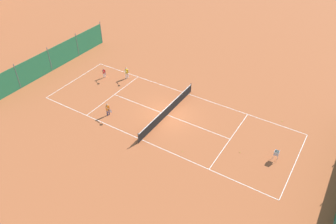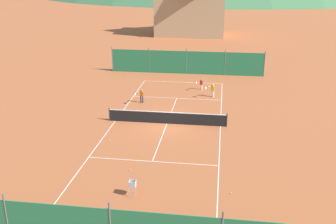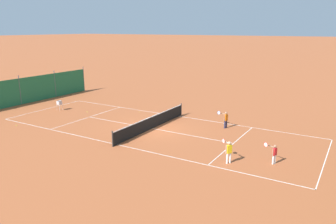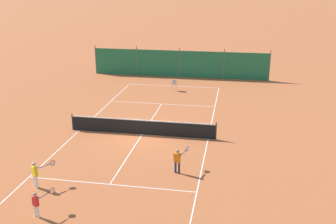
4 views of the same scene
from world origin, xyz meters
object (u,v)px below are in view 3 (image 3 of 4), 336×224
Objects in this scene: ball_hopper at (59,103)px; player_near_baseline at (274,152)px; tennis_net at (152,122)px; tennis_ball_mid_court at (16,125)px; tennis_ball_far_corner at (87,112)px; tennis_ball_service_box at (139,112)px; player_near_service at (229,150)px; player_far_baseline at (225,118)px.

player_near_baseline is at bearing 83.28° from ball_hopper.
player_near_baseline is 19.96m from ball_hopper.
tennis_net is 8.21× the size of player_near_baseline.
tennis_ball_far_corner is (-5.87, 1.74, 0.00)m from tennis_ball_mid_court.
tennis_net reaches higher than tennis_ball_service_box.
tennis_ball_mid_court is (1.56, -16.71, -0.72)m from player_near_service.
player_near_service is at bearing -61.30° from player_near_baseline.
tennis_ball_service_box is at bearing 144.99° from tennis_ball_mid_court.
tennis_ball_far_corner is (-1.09, -7.74, -0.47)m from tennis_net.
ball_hopper reaches higher than tennis_ball_mid_court.
ball_hopper is (-0.31, -10.40, 0.15)m from tennis_net.
player_near_baseline reaches higher than tennis_ball_far_corner.
tennis_ball_mid_court is 6.12m from tennis_ball_far_corner.
tennis_ball_service_box is 7.45m from ball_hopper.
tennis_ball_far_corner is at bearing 106.19° from ball_hopper.
player_far_baseline is 6.90m from player_near_baseline.
player_far_baseline is at bearing 122.43° from tennis_net.
player_near_baseline is 17.45m from tennis_ball_far_corner.
player_near_baseline reaches higher than tennis_ball_service_box.
player_near_service is at bearing 66.01° from tennis_net.
player_near_baseline is at bearing 79.74° from tennis_ball_far_corner.
player_near_service is 1.45× the size of ball_hopper.
player_near_service reaches higher than tennis_net.
player_near_service reaches higher than tennis_ball_far_corner.
player_far_baseline reaches higher than player_near_baseline.
tennis_net is at bearing 46.53° from tennis_ball_service_box.
tennis_net reaches higher than tennis_ball_far_corner.
player_near_service is (3.22, 7.24, 0.25)m from tennis_net.
tennis_ball_mid_court is (7.74, -14.13, -0.71)m from player_far_baseline.
player_near_baseline reaches higher than tennis_ball_mid_court.
tennis_ball_service_box is 0.07× the size of ball_hopper.
player_far_baseline reaches higher than tennis_ball_mid_court.
player_near_service is at bearing 58.43° from tennis_ball_service_box.
tennis_net is 9.64m from player_near_baseline.
tennis_ball_service_box is (-5.51, -13.11, -0.62)m from player_near_baseline.
player_near_service reaches higher than ball_hopper.
tennis_net is 10.62m from tennis_ball_mid_court.
tennis_ball_service_box is at bearing -112.80° from player_near_baseline.
tennis_net is 10.40m from ball_hopper.
tennis_ball_far_corner is (1.87, -12.39, -0.71)m from player_far_baseline.
tennis_ball_mid_court is at bearing -61.28° from player_far_baseline.
player_near_service reaches higher than tennis_ball_mid_court.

